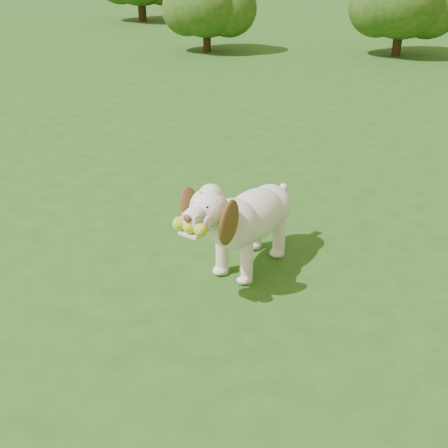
% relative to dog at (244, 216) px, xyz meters
% --- Properties ---
extents(ground, '(80.00, 80.00, 0.00)m').
position_rel_dog_xyz_m(ground, '(0.19, 0.33, -0.38)').
color(ground, '#214D16').
rests_on(ground, ground).
extents(dog, '(0.48, 1.08, 0.71)m').
position_rel_dog_xyz_m(dog, '(0.00, 0.00, 0.00)').
color(dog, silver).
rests_on(dog, ground).
extents(shrub_a, '(1.38, 1.38, 1.43)m').
position_rel_dog_xyz_m(shrub_a, '(-3.69, 6.90, 0.47)').
color(shrub_a, '#382314').
rests_on(shrub_a, ground).
extents(shrub_b, '(1.56, 1.56, 1.62)m').
position_rel_dog_xyz_m(shrub_b, '(-0.40, 7.98, 0.58)').
color(shrub_b, '#382314').
rests_on(shrub_b, ground).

